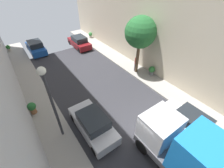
{
  "coord_description": "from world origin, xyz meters",
  "views": [
    {
      "loc": [
        -5.37,
        -3.62,
        9.21
      ],
      "look_at": [
        1.08,
        5.39,
        0.5
      ],
      "focal_mm": 24.24,
      "sensor_mm": 36.0,
      "label": 1
    }
  ],
  "objects_px": {
    "pedestrian": "(136,63)",
    "potted_plant_0": "(152,70)",
    "potted_plant_1": "(8,48)",
    "parked_car_left_3": "(36,47)",
    "parked_car_right_2": "(189,123)",
    "parked_car_right_3": "(79,42)",
    "lamp_post": "(50,96)",
    "delivery_truck": "(203,165)",
    "potted_plant_4": "(32,108)",
    "potted_plant_3": "(90,35)",
    "parked_car_left_2": "(93,124)",
    "street_tree_1": "(140,33)"
  },
  "relations": [
    {
      "from": "potted_plant_3",
      "to": "street_tree_1",
      "type": "bearing_deg",
      "value": -94.03
    },
    {
      "from": "potted_plant_4",
      "to": "potted_plant_0",
      "type": "bearing_deg",
      "value": -8.26
    },
    {
      "from": "parked_car_left_2",
      "to": "potted_plant_0",
      "type": "relative_size",
      "value": 4.53
    },
    {
      "from": "delivery_truck",
      "to": "potted_plant_4",
      "type": "height_order",
      "value": "delivery_truck"
    },
    {
      "from": "potted_plant_3",
      "to": "lamp_post",
      "type": "relative_size",
      "value": 0.16
    },
    {
      "from": "potted_plant_0",
      "to": "potted_plant_3",
      "type": "xyz_separation_m",
      "value": [
        -0.1,
        12.79,
        -0.07
      ]
    },
    {
      "from": "parked_car_right_3",
      "to": "delivery_truck",
      "type": "relative_size",
      "value": 0.64
    },
    {
      "from": "potted_plant_1",
      "to": "lamp_post",
      "type": "distance_m",
      "value": 16.76
    },
    {
      "from": "street_tree_1",
      "to": "potted_plant_1",
      "type": "xyz_separation_m",
      "value": [
        -10.42,
        13.62,
        -3.76
      ]
    },
    {
      "from": "potted_plant_1",
      "to": "parked_car_left_3",
      "type": "bearing_deg",
      "value": -37.96
    },
    {
      "from": "potted_plant_4",
      "to": "parked_car_left_3",
      "type": "bearing_deg",
      "value": 74.66
    },
    {
      "from": "parked_car_left_2",
      "to": "potted_plant_3",
      "type": "bearing_deg",
      "value": 61.43
    },
    {
      "from": "parked_car_right_2",
      "to": "delivery_truck",
      "type": "relative_size",
      "value": 0.64
    },
    {
      "from": "potted_plant_1",
      "to": "potted_plant_3",
      "type": "relative_size",
      "value": 0.95
    },
    {
      "from": "parked_car_right_2",
      "to": "pedestrian",
      "type": "bearing_deg",
      "value": 74.25
    },
    {
      "from": "parked_car_left_3",
      "to": "lamp_post",
      "type": "bearing_deg",
      "value": -97.66
    },
    {
      "from": "parked_car_right_2",
      "to": "potted_plant_1",
      "type": "bearing_deg",
      "value": 111.65
    },
    {
      "from": "pedestrian",
      "to": "lamp_post",
      "type": "bearing_deg",
      "value": -162.24
    },
    {
      "from": "potted_plant_1",
      "to": "potted_plant_4",
      "type": "xyz_separation_m",
      "value": [
        -0.04,
        -13.33,
        0.1
      ]
    },
    {
      "from": "lamp_post",
      "to": "potted_plant_0",
      "type": "bearing_deg",
      "value": 8.16
    },
    {
      "from": "parked_car_right_3",
      "to": "pedestrian",
      "type": "bearing_deg",
      "value": -76.83
    },
    {
      "from": "parked_car_left_3",
      "to": "delivery_truck",
      "type": "distance_m",
      "value": 21.05
    },
    {
      "from": "parked_car_left_3",
      "to": "potted_plant_0",
      "type": "height_order",
      "value": "parked_car_left_3"
    },
    {
      "from": "delivery_truck",
      "to": "potted_plant_4",
      "type": "bearing_deg",
      "value": 120.15
    },
    {
      "from": "parked_car_right_2",
      "to": "lamp_post",
      "type": "bearing_deg",
      "value": 147.43
    },
    {
      "from": "parked_car_right_2",
      "to": "parked_car_right_3",
      "type": "xyz_separation_m",
      "value": [
        0.0,
        16.98,
        0.0
      ]
    },
    {
      "from": "parked_car_left_2",
      "to": "parked_car_left_3",
      "type": "height_order",
      "value": "same"
    },
    {
      "from": "parked_car_left_3",
      "to": "potted_plant_1",
      "type": "bearing_deg",
      "value": 142.04
    },
    {
      "from": "pedestrian",
      "to": "lamp_post",
      "type": "height_order",
      "value": "lamp_post"
    },
    {
      "from": "parked_car_right_3",
      "to": "lamp_post",
      "type": "bearing_deg",
      "value": -120.67
    },
    {
      "from": "parked_car_right_2",
      "to": "street_tree_1",
      "type": "xyz_separation_m",
      "value": [
        2.04,
        7.48,
        3.66
      ]
    },
    {
      "from": "pedestrian",
      "to": "potted_plant_3",
      "type": "distance_m",
      "value": 11.26
    },
    {
      "from": "potted_plant_4",
      "to": "pedestrian",
      "type": "bearing_deg",
      "value": -0.46
    },
    {
      "from": "parked_car_left_2",
      "to": "parked_car_left_3",
      "type": "bearing_deg",
      "value": 90.0
    },
    {
      "from": "parked_car_left_2",
      "to": "street_tree_1",
      "type": "height_order",
      "value": "street_tree_1"
    },
    {
      "from": "pedestrian",
      "to": "parked_car_left_2",
      "type": "bearing_deg",
      "value": -152.62
    },
    {
      "from": "potted_plant_4",
      "to": "delivery_truck",
      "type": "bearing_deg",
      "value": -59.85
    },
    {
      "from": "parked_car_left_3",
      "to": "parked_car_right_3",
      "type": "xyz_separation_m",
      "value": [
        5.4,
        -1.81,
        0.0
      ]
    },
    {
      "from": "potted_plant_0",
      "to": "delivery_truck",
      "type": "bearing_deg",
      "value": -124.56
    },
    {
      "from": "pedestrian",
      "to": "potted_plant_0",
      "type": "distance_m",
      "value": 1.79
    },
    {
      "from": "parked_car_right_2",
      "to": "delivery_truck",
      "type": "height_order",
      "value": "delivery_truck"
    },
    {
      "from": "delivery_truck",
      "to": "lamp_post",
      "type": "distance_m",
      "value": 8.36
    },
    {
      "from": "street_tree_1",
      "to": "parked_car_left_2",
      "type": "bearing_deg",
      "value": -153.52
    },
    {
      "from": "parked_car_left_2",
      "to": "parked_car_right_2",
      "type": "distance_m",
      "value": 6.59
    },
    {
      "from": "potted_plant_1",
      "to": "potted_plant_3",
      "type": "height_order",
      "value": "potted_plant_3"
    },
    {
      "from": "pedestrian",
      "to": "potted_plant_1",
      "type": "height_order",
      "value": "pedestrian"
    },
    {
      "from": "parked_car_right_2",
      "to": "potted_plant_4",
      "type": "relative_size",
      "value": 4.23
    },
    {
      "from": "parked_car_left_3",
      "to": "delivery_truck",
      "type": "relative_size",
      "value": 0.64
    },
    {
      "from": "parked_car_right_2",
      "to": "parked_car_right_3",
      "type": "height_order",
      "value": "same"
    },
    {
      "from": "street_tree_1",
      "to": "potted_plant_1",
      "type": "distance_m",
      "value": 17.56
    }
  ]
}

